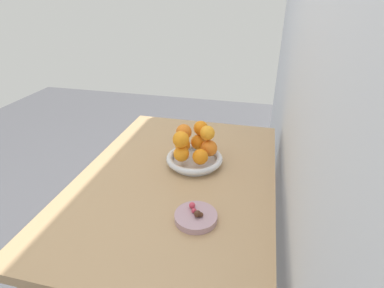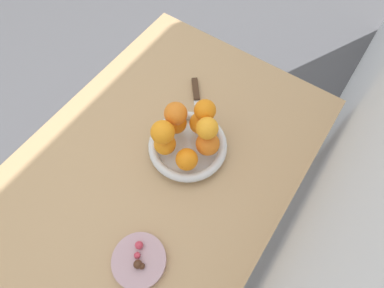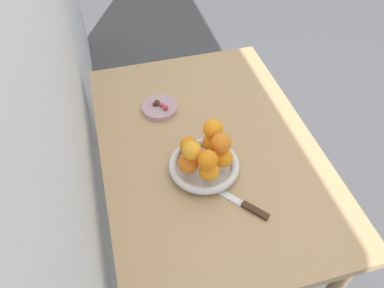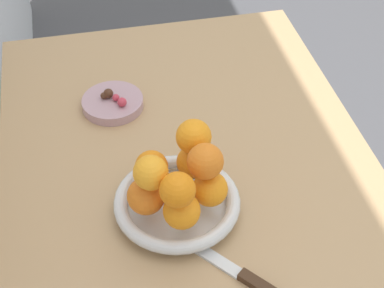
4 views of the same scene
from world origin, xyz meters
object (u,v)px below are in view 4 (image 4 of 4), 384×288
orange_1 (152,167)px  orange_0 (193,162)px  dining_table (191,198)px  knife (232,269)px  orange_3 (182,211)px  orange_8 (194,137)px  orange_6 (207,161)px  orange_5 (178,190)px  candy_ball_0 (122,102)px  orange_4 (210,189)px  orange_2 (146,196)px  candy_ball_3 (104,96)px  candy_ball_2 (108,93)px  orange_7 (151,173)px  candy_ball_1 (116,98)px  candy_dish (113,103)px  fruit_bowl (177,204)px

orange_1 → orange_0: bearing=-93.1°
dining_table → knife: 0.27m
orange_3 → knife: (-0.09, -0.07, -0.07)m
orange_8 → orange_6: bearing=-172.3°
orange_1 → orange_8: bearing=-93.1°
orange_5 → candy_ball_0: bearing=8.0°
orange_0 → orange_6: orange_6 is taller
orange_4 → knife: 0.15m
dining_table → orange_2: 0.23m
orange_2 → candy_ball_3: bearing=6.7°
candy_ball_2 → orange_3: bearing=-167.9°
orange_2 → orange_7: size_ratio=1.12×
candy_ball_1 → candy_ball_2: bearing=44.7°
orange_2 → orange_4: 0.11m
orange_3 → candy_ball_0: bearing=9.3°
orange_1 → orange_7: bearing=172.0°
candy_dish → candy_ball_2: candy_ball_2 is taller
candy_dish → orange_1: 0.29m
orange_1 → knife: (-0.21, -0.10, -0.07)m
orange_3 → orange_5: 0.06m
candy_ball_1 → candy_ball_3: (0.01, 0.03, -0.00)m
dining_table → knife: (-0.25, -0.02, 0.09)m
candy_ball_3 → orange_5: bearing=-167.7°
candy_ball_1 → orange_6: bearing=-159.7°
dining_table → orange_0: orange_0 is taller
orange_8 → candy_ball_3: 0.34m
orange_2 → knife: orange_2 is taller
fruit_bowl → orange_5: 0.13m
fruit_bowl → orange_3: bearing=177.1°
candy_ball_1 → orange_2: bearing=-177.3°
orange_4 → candy_ball_0: bearing=20.2°
candy_ball_2 → knife: bearing=-162.4°
orange_2 → candy_ball_2: (0.36, 0.03, -0.04)m
dining_table → candy_ball_2: size_ratio=50.03×
fruit_bowl → orange_5: size_ratio=3.83×
orange_3 → candy_ball_3: size_ratio=4.20×
orange_2 → orange_6: bearing=-89.5°
orange_7 → candy_dish: bearing=5.5°
orange_8 → fruit_bowl: bearing=140.5°
orange_3 → orange_8: bearing=-22.0°
orange_8 → candy_ball_1: size_ratio=4.02×
candy_ball_0 → orange_3: bearing=-170.7°
orange_1 → candy_ball_2: bearing=10.5°
fruit_bowl → candy_ball_2: bearing=14.6°
dining_table → orange_6: (-0.12, -0.00, 0.22)m
fruit_bowl → orange_6: 0.13m
orange_5 → candy_dish: bearing=10.1°
orange_1 → orange_4: orange_4 is taller
orange_3 → orange_2: bearing=50.2°
candy_dish → candy_ball_0: (-0.03, -0.02, 0.02)m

